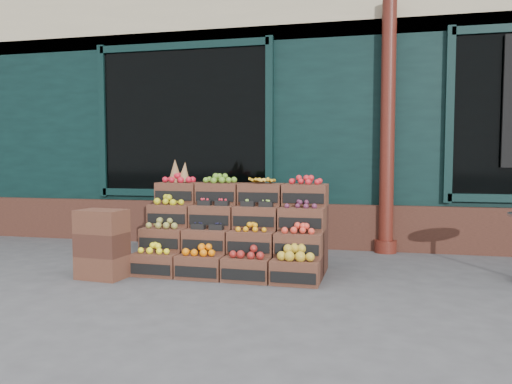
# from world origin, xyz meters

# --- Properties ---
(ground) EXTENTS (60.00, 60.00, 0.00)m
(ground) POSITION_xyz_m (0.00, 0.00, 0.00)
(ground) COLOR #454548
(ground) RESTS_ON ground
(shop_facade) EXTENTS (12.00, 6.24, 4.80)m
(shop_facade) POSITION_xyz_m (0.00, 5.11, 2.40)
(shop_facade) COLOR black
(shop_facade) RESTS_ON ground
(crate_display) EXTENTS (1.94, 0.97, 1.21)m
(crate_display) POSITION_xyz_m (-0.42, 0.62, 0.37)
(crate_display) COLOR #502C1F
(crate_display) RESTS_ON ground
(spare_crates) EXTENTS (0.49, 0.37, 0.70)m
(spare_crates) POSITION_xyz_m (-1.63, -0.02, 0.35)
(spare_crates) COLOR #502C1F
(spare_crates) RESTS_ON ground
(shopkeeper) EXTENTS (0.85, 0.63, 2.13)m
(shopkeeper) POSITION_xyz_m (-1.88, 2.63, 1.06)
(shopkeeper) COLOR #1A5B29
(shopkeeper) RESTS_ON ground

